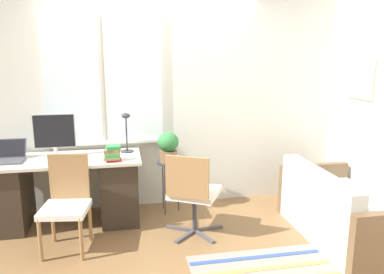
{
  "coord_description": "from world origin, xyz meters",
  "views": [
    {
      "loc": [
        -0.38,
        -3.76,
        1.85
      ],
      "look_at": [
        0.38,
        0.17,
        0.97
      ],
      "focal_mm": 35.0,
      "sensor_mm": 36.0,
      "label": 1
    }
  ],
  "objects_px": {
    "mouse": "(80,160)",
    "plant_stand": "(168,167)",
    "monitor": "(54,133)",
    "book_stack": "(113,153)",
    "couch_loveseat": "(343,214)",
    "potted_plant": "(168,146)",
    "keyboard": "(52,162)",
    "desk_chair_wooden": "(66,201)",
    "laptop": "(10,157)",
    "desk_lamp": "(126,128)",
    "office_chair_swivel": "(192,192)"
  },
  "relations": [
    {
      "from": "keyboard",
      "to": "desk_chair_wooden",
      "type": "distance_m",
      "value": 0.53
    },
    {
      "from": "monitor",
      "to": "keyboard",
      "type": "bearing_deg",
      "value": -91.31
    },
    {
      "from": "mouse",
      "to": "potted_plant",
      "type": "distance_m",
      "value": 1.01
    },
    {
      "from": "desk_lamp",
      "to": "couch_loveseat",
      "type": "bearing_deg",
      "value": -25.8
    },
    {
      "from": "laptop",
      "to": "plant_stand",
      "type": "xyz_separation_m",
      "value": [
        1.7,
        0.11,
        -0.25
      ]
    },
    {
      "from": "laptop",
      "to": "office_chair_swivel",
      "type": "height_order",
      "value": "laptop"
    },
    {
      "from": "mouse",
      "to": "plant_stand",
      "type": "relative_size",
      "value": 0.12
    },
    {
      "from": "potted_plant",
      "to": "plant_stand",
      "type": "bearing_deg",
      "value": 63.43
    },
    {
      "from": "desk_lamp",
      "to": "potted_plant",
      "type": "distance_m",
      "value": 0.53
    },
    {
      "from": "desk_chair_wooden",
      "to": "plant_stand",
      "type": "xyz_separation_m",
      "value": [
        1.07,
        0.68,
        0.07
      ]
    },
    {
      "from": "office_chair_swivel",
      "to": "plant_stand",
      "type": "relative_size",
      "value": 1.45
    },
    {
      "from": "laptop",
      "to": "plant_stand",
      "type": "distance_m",
      "value": 1.72
    },
    {
      "from": "book_stack",
      "to": "potted_plant",
      "type": "height_order",
      "value": "potted_plant"
    },
    {
      "from": "laptop",
      "to": "desk_lamp",
      "type": "relative_size",
      "value": 0.72
    },
    {
      "from": "laptop",
      "to": "potted_plant",
      "type": "height_order",
      "value": "potted_plant"
    },
    {
      "from": "couch_loveseat",
      "to": "potted_plant",
      "type": "bearing_deg",
      "value": 59.34
    },
    {
      "from": "keyboard",
      "to": "mouse",
      "type": "height_order",
      "value": "mouse"
    },
    {
      "from": "keyboard",
      "to": "monitor",
      "type": "bearing_deg",
      "value": 88.69
    },
    {
      "from": "couch_loveseat",
      "to": "desk_lamp",
      "type": "bearing_deg",
      "value": 64.2
    },
    {
      "from": "office_chair_swivel",
      "to": "potted_plant",
      "type": "relative_size",
      "value": 2.56
    },
    {
      "from": "monitor",
      "to": "book_stack",
      "type": "distance_m",
      "value": 0.71
    },
    {
      "from": "desk_lamp",
      "to": "plant_stand",
      "type": "bearing_deg",
      "value": -5.51
    },
    {
      "from": "desk_lamp",
      "to": "potted_plant",
      "type": "relative_size",
      "value": 1.29
    },
    {
      "from": "office_chair_swivel",
      "to": "potted_plant",
      "type": "xyz_separation_m",
      "value": [
        -0.16,
        0.66,
        0.33
      ]
    },
    {
      "from": "potted_plant",
      "to": "office_chair_swivel",
      "type": "bearing_deg",
      "value": -76.29
    },
    {
      "from": "book_stack",
      "to": "couch_loveseat",
      "type": "xyz_separation_m",
      "value": [
        2.3,
        -0.68,
        -0.58
      ]
    },
    {
      "from": "keyboard",
      "to": "office_chair_swivel",
      "type": "distance_m",
      "value": 1.5
    },
    {
      "from": "desk_chair_wooden",
      "to": "couch_loveseat",
      "type": "relative_size",
      "value": 0.61
    },
    {
      "from": "book_stack",
      "to": "desk_chair_wooden",
      "type": "bearing_deg",
      "value": -140.45
    },
    {
      "from": "couch_loveseat",
      "to": "potted_plant",
      "type": "relative_size",
      "value": 4.26
    },
    {
      "from": "mouse",
      "to": "plant_stand",
      "type": "bearing_deg",
      "value": 16.53
    },
    {
      "from": "office_chair_swivel",
      "to": "desk_chair_wooden",
      "type": "bearing_deg",
      "value": 29.46
    },
    {
      "from": "book_stack",
      "to": "plant_stand",
      "type": "distance_m",
      "value": 0.76
    },
    {
      "from": "book_stack",
      "to": "couch_loveseat",
      "type": "height_order",
      "value": "book_stack"
    },
    {
      "from": "keyboard",
      "to": "potted_plant",
      "type": "xyz_separation_m",
      "value": [
        1.26,
        0.27,
        0.05
      ]
    },
    {
      "from": "desk_lamp",
      "to": "couch_loveseat",
      "type": "relative_size",
      "value": 0.3
    },
    {
      "from": "desk_lamp",
      "to": "office_chair_swivel",
      "type": "relative_size",
      "value": 0.51
    },
    {
      "from": "office_chair_swivel",
      "to": "couch_loveseat",
      "type": "relative_size",
      "value": 0.6
    },
    {
      "from": "book_stack",
      "to": "monitor",
      "type": "bearing_deg",
      "value": 153.85
    },
    {
      "from": "office_chair_swivel",
      "to": "couch_loveseat",
      "type": "bearing_deg",
      "value": -163.62
    },
    {
      "from": "monitor",
      "to": "mouse",
      "type": "distance_m",
      "value": 0.47
    },
    {
      "from": "keyboard",
      "to": "office_chair_swivel",
      "type": "height_order",
      "value": "office_chair_swivel"
    },
    {
      "from": "office_chair_swivel",
      "to": "desk_lamp",
      "type": "bearing_deg",
      "value": -19.34
    },
    {
      "from": "couch_loveseat",
      "to": "plant_stand",
      "type": "height_order",
      "value": "couch_loveseat"
    },
    {
      "from": "laptop",
      "to": "book_stack",
      "type": "relative_size",
      "value": 1.76
    },
    {
      "from": "laptop",
      "to": "mouse",
      "type": "height_order",
      "value": "laptop"
    },
    {
      "from": "couch_loveseat",
      "to": "potted_plant",
      "type": "distance_m",
      "value": 2.02
    },
    {
      "from": "plant_stand",
      "to": "potted_plant",
      "type": "relative_size",
      "value": 1.77
    },
    {
      "from": "laptop",
      "to": "desk_lamp",
      "type": "bearing_deg",
      "value": 7.13
    },
    {
      "from": "mouse",
      "to": "couch_loveseat",
      "type": "bearing_deg",
      "value": -14.89
    }
  ]
}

